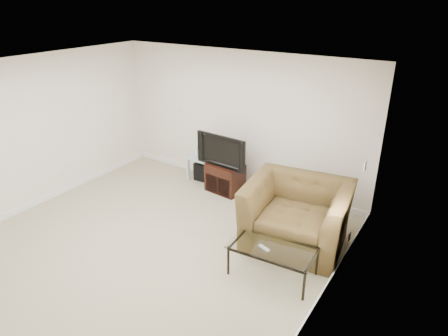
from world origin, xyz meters
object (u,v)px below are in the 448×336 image
Objects in this scene: tv_stand at (225,178)px; side_table at (204,168)px; subwoofer at (206,171)px; coffee_table at (273,261)px; television at (224,150)px; recliner at (298,205)px.

tv_stand is 1.28× the size of side_table.
subwoofer is 0.33× the size of coffee_table.
television is 1.90× the size of side_table.
side_table is at bearing 148.09° from recliner.
coffee_table reaches higher than subwoofer.
coffee_table is (0.05, -0.85, -0.41)m from recliner.
side_table is at bearing 141.63° from coffee_table.
tv_stand reaches higher than subwoofer.
television is 0.93m from subwoofer.
recliner reaches higher than coffee_table.
recliner reaches higher than television.
tv_stand is 0.68× the size of television.
recliner is at bearing 93.43° from coffee_table.
television is 2.60× the size of subwoofer.
coffee_table is (1.81, -1.67, -0.61)m from television.
side_table is 2.64m from recliner.
television is 1.95m from recliner.
recliner is at bearing -20.67° from television.
subwoofer is 0.25× the size of recliner.
side_table is at bearing 166.27° from tv_stand.
coffee_table is (2.40, -1.95, 0.04)m from subwoofer.
side_table is at bearing -150.79° from subwoofer.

